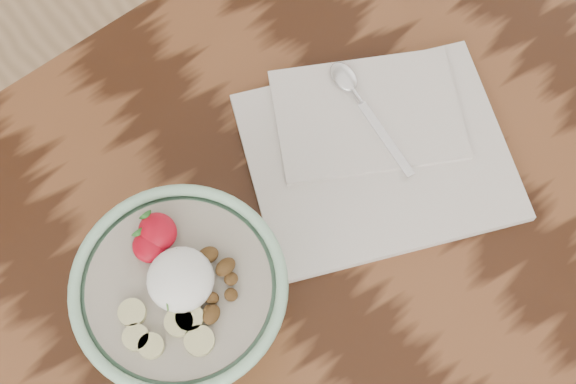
% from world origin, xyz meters
% --- Properties ---
extents(table, '(1.60, 0.90, 0.75)m').
position_xyz_m(table, '(0.00, 0.00, 0.66)').
color(table, black).
rests_on(table, ground).
extents(breakfast_bowl, '(0.20, 0.20, 0.14)m').
position_xyz_m(breakfast_bowl, '(-0.12, 0.09, 0.82)').
color(breakfast_bowl, '#99CFAA').
rests_on(breakfast_bowl, table).
extents(napkin, '(0.35, 0.33, 0.02)m').
position_xyz_m(napkin, '(0.15, 0.12, 0.76)').
color(napkin, silver).
rests_on(napkin, table).
extents(spoon, '(0.04, 0.16, 0.01)m').
position_xyz_m(spoon, '(0.17, 0.19, 0.77)').
color(spoon, silver).
rests_on(spoon, napkin).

